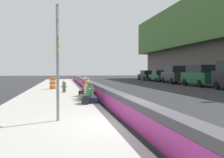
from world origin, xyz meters
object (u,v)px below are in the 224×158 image
at_px(seated_person_far, 85,90).
at_px(backpack, 86,100).
at_px(parked_car_fourth, 200,75).
at_px(parked_car_farther, 147,75).
at_px(route_sign_post, 58,53).
at_px(seated_person_middle, 88,94).
at_px(parked_car_far, 159,76).
at_px(fire_hydrant, 64,86).
at_px(construction_barrel, 53,83).
at_px(seated_person_foreground, 90,96).
at_px(parked_car_midline, 174,74).
at_px(seated_person_rear, 87,92).

distance_m(seated_person_far, backpack, 4.10).
xyz_separation_m(parked_car_fourth, parked_car_farther, (17.84, 0.06, -0.32)).
bearing_deg(parked_car_farther, route_sign_post, 157.83).
distance_m(seated_person_middle, backpack, 1.74).
bearing_deg(parked_car_far, backpack, 152.79).
xyz_separation_m(fire_hydrant, seated_person_far, (-2.87, -1.28, -0.09)).
distance_m(construction_barrel, parked_car_far, 21.67).
relative_size(fire_hydrant, seated_person_foreground, 0.84).
bearing_deg(seated_person_middle, parked_car_midline, -35.30).
relative_size(seated_person_rear, parked_car_midline, 0.24).
bearing_deg(construction_barrel, parked_car_fourth, -78.46).
relative_size(seated_person_rear, parked_car_farther, 0.25).
xyz_separation_m(parked_car_midline, parked_car_farther, (11.52, -0.03, -0.32)).
height_order(parked_car_fourth, parked_car_farther, parked_car_fourth).
xyz_separation_m(fire_hydrant, parked_car_fourth, (6.65, -14.17, 0.60)).
height_order(fire_hydrant, seated_person_foreground, seated_person_foreground).
distance_m(route_sign_post, parked_car_far, 33.12).
bearing_deg(route_sign_post, parked_car_far, -26.02).
relative_size(route_sign_post, parked_car_farther, 0.79).
relative_size(backpack, parked_car_far, 0.09).
relative_size(fire_hydrant, parked_car_midline, 0.18).
xyz_separation_m(seated_person_middle, backpack, (-1.72, 0.26, -0.14)).
xyz_separation_m(seated_person_middle, seated_person_far, (2.36, -0.08, 0.03)).
relative_size(seated_person_foreground, seated_person_far, 0.90).
distance_m(route_sign_post, seated_person_foreground, 4.85).
relative_size(route_sign_post, seated_person_foreground, 3.45).
relative_size(route_sign_post, parked_car_fourth, 0.74).
xyz_separation_m(route_sign_post, parked_car_farther, (35.21, -14.35, -1.37)).
height_order(backpack, parked_car_far, parked_car_far).
bearing_deg(seated_person_far, seated_person_middle, 177.99).
xyz_separation_m(route_sign_post, seated_person_rear, (6.49, -1.51, -1.73)).
distance_m(seated_person_middle, parked_car_farther, 32.40).
bearing_deg(seated_person_foreground, seated_person_far, -1.67).
xyz_separation_m(seated_person_foreground, seated_person_far, (3.56, -0.10, 0.04)).
xyz_separation_m(parked_car_fourth, parked_car_far, (12.37, -0.11, -0.32)).
xyz_separation_m(route_sign_post, parked_car_fourth, (17.37, -14.41, -1.05)).
bearing_deg(seated_person_foreground, route_sign_post, 161.81).
relative_size(seated_person_middle, seated_person_rear, 0.92).
distance_m(parked_car_fourth, parked_car_midline, 6.32).
xyz_separation_m(route_sign_post, backpack, (3.77, -1.17, -1.90)).
height_order(seated_person_rear, parked_car_farther, parked_car_farther).
distance_m(fire_hydrant, seated_person_far, 3.14).
bearing_deg(parked_car_far, seated_person_foreground, 152.74).
height_order(route_sign_post, seated_person_far, route_sign_post).
bearing_deg(parked_car_fourth, parked_car_far, -0.51).
bearing_deg(seated_person_far, parked_car_fourth, -53.57).
height_order(fire_hydrant, backpack, fire_hydrant).
relative_size(construction_barrel, parked_car_far, 0.21).
bearing_deg(parked_car_fourth, seated_person_rear, 130.15).
bearing_deg(parked_car_far, seated_person_middle, 151.64).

